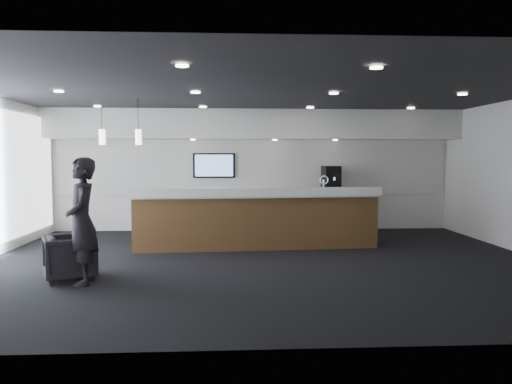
{
  "coord_description": "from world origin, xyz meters",
  "views": [
    {
      "loc": [
        -0.64,
        -8.69,
        1.86
      ],
      "look_at": [
        -0.09,
        1.3,
        1.16
      ],
      "focal_mm": 35.0,
      "sensor_mm": 36.0,
      "label": 1
    }
  ],
  "objects": [
    {
      "name": "cup_1",
      "position": [
        1.26,
        3.52,
        1.0
      ],
      "size": [
        0.13,
        0.13,
        0.09
      ],
      "primitive_type": "imported",
      "rotation": [
        0.0,
        0.0,
        0.65
      ],
      "color": "white",
      "rests_on": "back_credenza"
    },
    {
      "name": "cup_2",
      "position": [
        1.12,
        3.52,
        1.0
      ],
      "size": [
        0.12,
        0.12,
        0.09
      ],
      "primitive_type": "imported",
      "rotation": [
        0.0,
        0.0,
        1.29
      ],
      "color": "white",
      "rests_on": "back_credenza"
    },
    {
      "name": "ground",
      "position": [
        0.0,
        0.0,
        0.0
      ],
      "size": [
        10.0,
        10.0,
        0.0
      ],
      "primitive_type": "plane",
      "color": "black",
      "rests_on": "ground"
    },
    {
      "name": "cup_3",
      "position": [
        0.98,
        3.52,
        1.0
      ],
      "size": [
        0.12,
        0.12,
        0.09
      ],
      "primitive_type": "imported",
      "rotation": [
        0.0,
        0.0,
        1.94
      ],
      "color": "white",
      "rests_on": "back_credenza"
    },
    {
      "name": "cup_4",
      "position": [
        0.84,
        3.52,
        1.0
      ],
      "size": [
        0.13,
        0.13,
        0.09
      ],
      "primitive_type": "imported",
      "rotation": [
        0.0,
        0.0,
        2.58
      ],
      "color": "white",
      "rests_on": "back_credenza"
    },
    {
      "name": "armchair",
      "position": [
        -3.05,
        -1.04,
        0.34
      ],
      "size": [
        0.97,
        0.96,
        0.68
      ],
      "primitive_type": "imported",
      "rotation": [
        0.0,
        0.0,
        1.98
      ],
      "color": "black",
      "rests_on": "ground"
    },
    {
      "name": "info_sign_right",
      "position": [
        0.93,
        3.51,
        1.07
      ],
      "size": [
        0.18,
        0.06,
        0.24
      ],
      "primitive_type": "cube",
      "rotation": [
        0.0,
        0.0,
        0.23
      ],
      "color": "silver",
      "rests_on": "back_credenza"
    },
    {
      "name": "alcove_panel",
      "position": [
        0.0,
        3.97,
        1.6
      ],
      "size": [
        9.8,
        0.06,
        1.4
      ],
      "primitive_type": "cube",
      "color": "silver",
      "rests_on": "back_wall"
    },
    {
      "name": "wall_tv",
      "position": [
        -1.0,
        3.91,
        1.65
      ],
      "size": [
        1.05,
        0.08,
        0.62
      ],
      "color": "black",
      "rests_on": "back_wall"
    },
    {
      "name": "back_credenza",
      "position": [
        -0.0,
        3.64,
        0.48
      ],
      "size": [
        5.06,
        0.66,
        0.95
      ],
      "color": "gray",
      "rests_on": "ground"
    },
    {
      "name": "back_wall",
      "position": [
        0.0,
        4.0,
        1.5
      ],
      "size": [
        10.0,
        0.02,
        3.0
      ],
      "primitive_type": "cube",
      "color": "white",
      "rests_on": "ground"
    },
    {
      "name": "pendant_right",
      "position": [
        -3.1,
        0.8,
        2.25
      ],
      "size": [
        0.12,
        0.12,
        0.3
      ],
      "primitive_type": "cylinder",
      "color": "beige",
      "rests_on": "ceiling"
    },
    {
      "name": "soffit_bulkhead",
      "position": [
        0.0,
        3.55,
        2.65
      ],
      "size": [
        10.0,
        0.9,
        0.7
      ],
      "primitive_type": "cube",
      "color": "silver",
      "rests_on": "back_wall"
    },
    {
      "name": "service_counter",
      "position": [
        -0.07,
        1.42,
        0.58
      ],
      "size": [
        5.04,
        1.16,
        1.49
      ],
      "rotation": [
        0.0,
        0.0,
        0.07
      ],
      "color": "brown",
      "rests_on": "ground"
    },
    {
      "name": "ceiling_can_lights",
      "position": [
        0.0,
        0.0,
        2.97
      ],
      "size": [
        7.0,
        5.0,
        0.02
      ],
      "primitive_type": null,
      "color": "silver",
      "rests_on": "ceiling"
    },
    {
      "name": "coffee_machine",
      "position": [
        1.93,
        3.64,
        1.29
      ],
      "size": [
        0.44,
        0.55,
        0.69
      ],
      "rotation": [
        0.0,
        0.0,
        0.12
      ],
      "color": "black",
      "rests_on": "back_credenza"
    },
    {
      "name": "lounge_guest",
      "position": [
        -2.78,
        -1.34,
        0.93
      ],
      "size": [
        0.63,
        0.78,
        1.86
      ],
      "primitive_type": "imported",
      "rotation": [
        0.0,
        0.0,
        -1.27
      ],
      "color": "black",
      "rests_on": "ground"
    },
    {
      "name": "ceiling",
      "position": [
        0.0,
        0.0,
        3.0
      ],
      "size": [
        10.0,
        8.0,
        0.02
      ],
      "primitive_type": "cube",
      "color": "black",
      "rests_on": "back_wall"
    },
    {
      "name": "cup_0",
      "position": [
        1.4,
        3.52,
        1.0
      ],
      "size": [
        0.1,
        0.1,
        0.09
      ],
      "primitive_type": "imported",
      "color": "white",
      "rests_on": "back_credenza"
    },
    {
      "name": "pendant_left",
      "position": [
        -2.4,
        0.8,
        2.25
      ],
      "size": [
        0.12,
        0.12,
        0.3
      ],
      "primitive_type": "cylinder",
      "color": "beige",
      "rests_on": "ceiling"
    },
    {
      "name": "info_sign_left",
      "position": [
        -0.18,
        3.52,
        1.05
      ],
      "size": [
        0.14,
        0.04,
        0.2
      ],
      "primitive_type": "cube",
      "rotation": [
        0.0,
        0.0,
        -0.11
      ],
      "color": "silver",
      "rests_on": "back_credenza"
    }
  ]
}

